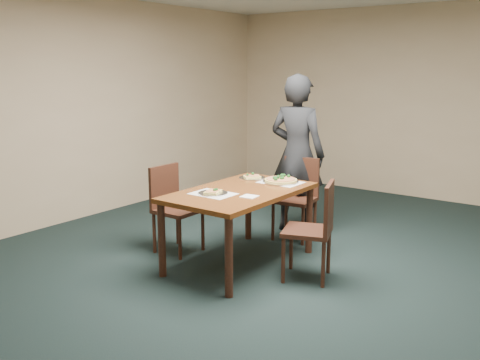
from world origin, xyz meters
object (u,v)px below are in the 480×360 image
Objects in this scene: dining_table at (240,199)px; chair_far at (297,193)px; pizza_pan at (281,180)px; diner at (297,154)px; slice_plate_far at (252,177)px; chair_left at (173,203)px; slice_plate_near at (213,192)px; chair_right at (316,225)px.

dining_table is 1.09m from chair_far.
dining_table is at bearing -103.87° from pizza_pan.
chair_far is at bearing 119.59° from diner.
dining_table is 1.65× the size of chair_far.
diner is at bearing 81.04° from slice_plate_far.
chair_left is 0.76m from slice_plate_near.
diner is at bearing 108.11° from pizza_pan.
pizza_pan is (0.24, -0.74, -0.15)m from diner.
dining_table is 0.56m from pizza_pan.
diner is at bearing -27.34° from chair_left.
chair_right is (0.77, -0.99, 0.00)m from chair_far.
chair_left is (-0.82, -1.18, 0.00)m from chair_far.
diner is (-0.11, 1.27, 0.26)m from dining_table.
chair_left is 0.89m from slice_plate_far.
dining_table is 0.32m from slice_plate_near.
diner reaches higher than chair_far.
dining_table is 0.59m from slice_plate_far.
diner is 0.77m from slice_plate_far.
pizza_pan is 0.36m from slice_plate_far.
slice_plate_far is at bearing -43.17° from chair_left.
pizza_pan is at bearing -56.66° from chair_left.
diner is (-0.90, 1.18, 0.41)m from chair_right.
slice_plate_near is at bearing -87.14° from chair_right.
pizza_pan is at bearing 104.17° from diner.
chair_far is at bearing 89.31° from dining_table.
chair_far is 1.44m from chair_left.
diner is 0.80m from pizza_pan.
chair_far is 0.65m from slice_plate_far.
slice_plate_near is at bearing -111.90° from dining_table.
chair_far and chair_right have the same top height.
pizza_pan is at bearing 73.30° from slice_plate_near.
diner is 6.58× the size of slice_plate_far.
slice_plate_far is (-0.36, -0.00, -0.01)m from pizza_pan.
chair_right is at bearing -59.38° from chair_far.
chair_far is 1.00× the size of chair_left.
slice_plate_near is at bearing -102.47° from chair_far.
chair_left is 1.16m from pizza_pan.
slice_plate_near is 1.00× the size of slice_plate_far.
slice_plate_near is at bearing -81.69° from slice_plate_far.
dining_table is at bearing -66.65° from slice_plate_far.
slice_plate_near is at bearing -104.80° from chair_left.
pizza_pan is (-0.65, 0.44, 0.26)m from chair_right.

